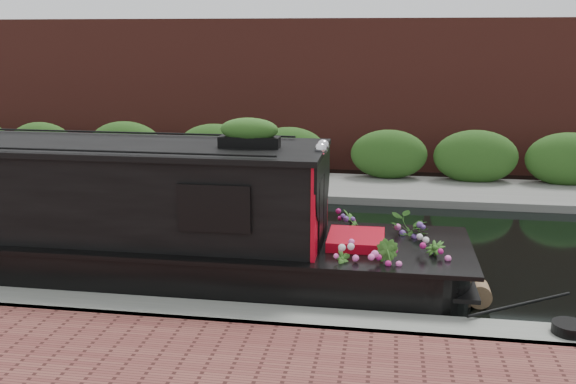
# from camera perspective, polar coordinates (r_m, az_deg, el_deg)

# --- Properties ---
(ground) EXTENTS (80.00, 80.00, 0.00)m
(ground) POSITION_cam_1_polar(r_m,az_deg,el_deg) (11.28, -3.35, -4.71)
(ground) COLOR black
(ground) RESTS_ON ground
(near_bank_coping) EXTENTS (40.00, 0.60, 0.50)m
(near_bank_coping) POSITION_cam_1_polar(r_m,az_deg,el_deg) (8.33, -8.35, -11.82)
(near_bank_coping) COLOR gray
(near_bank_coping) RESTS_ON ground
(far_bank_path) EXTENTS (40.00, 2.40, 0.34)m
(far_bank_path) POSITION_cam_1_polar(r_m,az_deg,el_deg) (15.25, 0.05, 0.24)
(far_bank_path) COLOR slate
(far_bank_path) RESTS_ON ground
(far_hedge) EXTENTS (40.00, 1.10, 2.80)m
(far_hedge) POSITION_cam_1_polar(r_m,az_deg,el_deg) (16.12, 0.56, 0.98)
(far_hedge) COLOR #29511B
(far_hedge) RESTS_ON ground
(far_brick_wall) EXTENTS (40.00, 1.00, 8.00)m
(far_brick_wall) POSITION_cam_1_polar(r_m,az_deg,el_deg) (18.15, 1.55, 2.43)
(far_brick_wall) COLOR maroon
(far_brick_wall) RESTS_ON ground
(narrowboat) EXTENTS (11.48, 2.05, 2.70)m
(narrowboat) POSITION_cam_1_polar(r_m,az_deg,el_deg) (10.13, -19.85, -2.97)
(narrowboat) COLOR black
(narrowboat) RESTS_ON ground
(rope_fender) EXTENTS (0.32, 0.36, 0.32)m
(rope_fender) POSITION_cam_1_polar(r_m,az_deg,el_deg) (9.20, 16.57, -8.61)
(rope_fender) COLOR #7F6143
(rope_fender) RESTS_ON ground
(coiled_mooring_rope) EXTENTS (0.40, 0.40, 0.12)m
(coiled_mooring_rope) POSITION_cam_1_polar(r_m,az_deg,el_deg) (8.17, 23.75, -11.02)
(coiled_mooring_rope) COLOR black
(coiled_mooring_rope) RESTS_ON near_bank_coping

